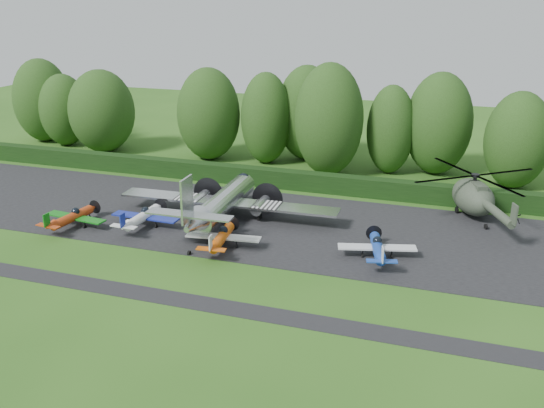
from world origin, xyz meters
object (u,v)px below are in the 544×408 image
(light_plane_red, at_px, (72,217))
(light_plane_white, at_px, (143,217))
(light_plane_blue, at_px, (378,248))
(helicopter, at_px, (473,194))
(transport_plane, at_px, (223,203))
(light_plane_orange, at_px, (222,237))

(light_plane_red, relative_size, light_plane_white, 0.96)
(light_plane_blue, xyz_separation_m, helicopter, (7.06, 12.77, 1.26))
(transport_plane, relative_size, light_plane_orange, 3.18)
(light_plane_orange, bearing_deg, light_plane_white, 173.39)
(light_plane_white, distance_m, light_plane_orange, 9.04)
(transport_plane, bearing_deg, light_plane_red, -153.97)
(light_plane_red, relative_size, light_plane_orange, 0.97)
(transport_plane, xyz_separation_m, light_plane_orange, (2.33, -5.74, -0.90))
(transport_plane, xyz_separation_m, light_plane_blue, (15.21, -3.79, -0.91))
(light_plane_red, relative_size, helicopter, 0.43)
(light_plane_white, height_order, helicopter, helicopter)
(light_plane_blue, bearing_deg, light_plane_white, -165.64)
(light_plane_red, relative_size, light_plane_blue, 0.98)
(transport_plane, bearing_deg, helicopter, 23.86)
(transport_plane, distance_m, light_plane_red, 13.89)
(light_plane_blue, relative_size, helicopter, 0.43)
(light_plane_blue, distance_m, helicopter, 14.64)
(helicopter, bearing_deg, light_plane_white, -133.52)
(light_plane_orange, bearing_deg, helicopter, 43.32)
(light_plane_orange, height_order, light_plane_blue, light_plane_orange)
(light_plane_white, xyz_separation_m, helicopter, (28.73, 12.60, 1.24))
(light_plane_orange, bearing_deg, light_plane_red, -173.38)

